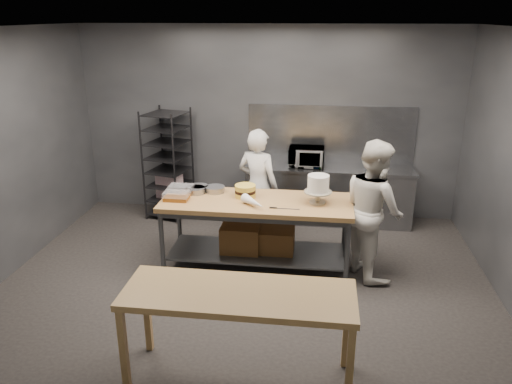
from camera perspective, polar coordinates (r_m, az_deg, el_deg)
ground at (r=6.21m, az=-1.30°, el=-10.62°), size 6.00×6.00×0.00m
back_wall at (r=8.01m, az=1.35°, el=7.92°), size 6.00×0.04×3.00m
work_table at (r=6.42m, az=0.04°, el=-3.83°), size 2.40×0.90×0.92m
near_counter at (r=4.39m, az=-1.98°, el=-12.30°), size 2.00×0.70×0.90m
back_counter at (r=7.95m, az=8.23°, el=-0.24°), size 2.60×0.60×0.90m
splashback_panel at (r=7.98m, az=8.53°, el=6.56°), size 2.60×0.02×0.90m
speed_rack at (r=8.10m, az=-10.00°, el=3.06°), size 0.73×0.77×1.75m
chef_behind at (r=7.06m, az=0.22°, el=0.66°), size 0.71×0.58×1.66m
chef_right at (r=6.30m, az=13.27°, el=-1.91°), size 0.94×1.04×1.74m
microwave at (r=7.77m, az=5.77°, el=4.03°), size 0.54×0.37×0.30m
frosted_cake_stand at (r=6.16m, az=7.12°, el=0.74°), size 0.34×0.34×0.36m
layer_cake at (r=6.37m, az=-1.23°, el=0.12°), size 0.27×0.27×0.16m
cake_pans at (r=6.60m, az=-6.89°, el=0.29°), size 0.75×0.37×0.07m
piping_bag at (r=6.05m, az=-0.28°, el=-1.19°), size 0.35×0.36×0.12m
offset_spatula at (r=6.02m, az=2.81°, el=-1.87°), size 0.36×0.02×0.02m
pastry_clamshells at (r=6.47m, az=-8.81°, el=-0.05°), size 0.32×0.46×0.11m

